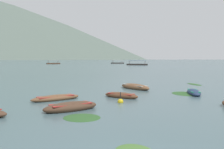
{
  "coord_description": "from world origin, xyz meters",
  "views": [
    {
      "loc": [
        -1.13,
        -6.6,
        3.3
      ],
      "look_at": [
        2.61,
        28.93,
        0.99
      ],
      "focal_mm": 39.24,
      "sensor_mm": 36.0,
      "label": 1
    }
  ],
  "objects_px": {
    "rowboat_1": "(71,107)",
    "rowboat_2": "(135,87)",
    "ferry_2": "(53,63)",
    "ferry_1": "(137,64)",
    "ferry_0": "(117,63)",
    "mooring_buoy": "(120,101)",
    "rowboat_6": "(194,92)",
    "rowboat_5": "(121,95)",
    "rowboat_3": "(56,98)"
  },
  "relations": [
    {
      "from": "ferry_0",
      "to": "ferry_2",
      "type": "height_order",
      "value": "same"
    },
    {
      "from": "ferry_1",
      "to": "mooring_buoy",
      "type": "distance_m",
      "value": 108.07
    },
    {
      "from": "ferry_2",
      "to": "rowboat_6",
      "type": "bearing_deg",
      "value": -77.16
    },
    {
      "from": "ferry_0",
      "to": "mooring_buoy",
      "type": "distance_m",
      "value": 147.49
    },
    {
      "from": "ferry_0",
      "to": "ferry_1",
      "type": "relative_size",
      "value": 0.8
    },
    {
      "from": "rowboat_1",
      "to": "rowboat_3",
      "type": "height_order",
      "value": "rowboat_1"
    },
    {
      "from": "rowboat_6",
      "to": "ferry_1",
      "type": "xyz_separation_m",
      "value": [
        16.05,
        101.78,
        0.28
      ]
    },
    {
      "from": "rowboat_6",
      "to": "ferry_0",
      "type": "distance_m",
      "value": 143.05
    },
    {
      "from": "ferry_1",
      "to": "rowboat_6",
      "type": "bearing_deg",
      "value": -98.96
    },
    {
      "from": "rowboat_5",
      "to": "rowboat_2",
      "type": "bearing_deg",
      "value": 68.0
    },
    {
      "from": "rowboat_5",
      "to": "ferry_2",
      "type": "distance_m",
      "value": 136.36
    },
    {
      "from": "rowboat_5",
      "to": "ferry_2",
      "type": "height_order",
      "value": "ferry_2"
    },
    {
      "from": "rowboat_2",
      "to": "ferry_1",
      "type": "height_order",
      "value": "ferry_1"
    },
    {
      "from": "rowboat_2",
      "to": "mooring_buoy",
      "type": "height_order",
      "value": "mooring_buoy"
    },
    {
      "from": "ferry_1",
      "to": "ferry_2",
      "type": "bearing_deg",
      "value": 145.98
    },
    {
      "from": "rowboat_5",
      "to": "ferry_1",
      "type": "distance_m",
      "value": 105.6
    },
    {
      "from": "rowboat_1",
      "to": "ferry_2",
      "type": "bearing_deg",
      "value": 97.93
    },
    {
      "from": "rowboat_6",
      "to": "mooring_buoy",
      "type": "height_order",
      "value": "mooring_buoy"
    },
    {
      "from": "ferry_1",
      "to": "ferry_2",
      "type": "relative_size",
      "value": 1.29
    },
    {
      "from": "rowboat_2",
      "to": "rowboat_6",
      "type": "height_order",
      "value": "rowboat_2"
    },
    {
      "from": "rowboat_3",
      "to": "mooring_buoy",
      "type": "relative_size",
      "value": 4.39
    },
    {
      "from": "rowboat_5",
      "to": "ferry_1",
      "type": "height_order",
      "value": "ferry_1"
    },
    {
      "from": "mooring_buoy",
      "to": "ferry_2",
      "type": "bearing_deg",
      "value": 99.5
    },
    {
      "from": "rowboat_3",
      "to": "ferry_2",
      "type": "relative_size",
      "value": 0.47
    },
    {
      "from": "rowboat_2",
      "to": "ferry_2",
      "type": "relative_size",
      "value": 0.52
    },
    {
      "from": "rowboat_1",
      "to": "rowboat_6",
      "type": "relative_size",
      "value": 1.01
    },
    {
      "from": "rowboat_6",
      "to": "ferry_2",
      "type": "xyz_separation_m",
      "value": [
        -30.32,
        133.09,
        0.28
      ]
    },
    {
      "from": "ferry_0",
      "to": "ferry_1",
      "type": "bearing_deg",
      "value": -83.05
    },
    {
      "from": "rowboat_3",
      "to": "ferry_2",
      "type": "distance_m",
      "value": 136.24
    },
    {
      "from": "rowboat_1",
      "to": "rowboat_5",
      "type": "bearing_deg",
      "value": 50.5
    },
    {
      "from": "rowboat_6",
      "to": "rowboat_1",
      "type": "bearing_deg",
      "value": -151.16
    },
    {
      "from": "ferry_1",
      "to": "rowboat_2",
      "type": "bearing_deg",
      "value": -102.03
    },
    {
      "from": "mooring_buoy",
      "to": "rowboat_1",
      "type": "bearing_deg",
      "value": -146.65
    },
    {
      "from": "rowboat_2",
      "to": "ferry_0",
      "type": "height_order",
      "value": "ferry_0"
    },
    {
      "from": "rowboat_5",
      "to": "rowboat_6",
      "type": "height_order",
      "value": "rowboat_5"
    },
    {
      "from": "rowboat_5",
      "to": "mooring_buoy",
      "type": "height_order",
      "value": "mooring_buoy"
    },
    {
      "from": "rowboat_1",
      "to": "rowboat_2",
      "type": "height_order",
      "value": "rowboat_2"
    },
    {
      "from": "rowboat_5",
      "to": "ferry_0",
      "type": "bearing_deg",
      "value": 82.83
    },
    {
      "from": "rowboat_6",
      "to": "rowboat_2",
      "type": "bearing_deg",
      "value": 135.37
    },
    {
      "from": "rowboat_1",
      "to": "ferry_1",
      "type": "distance_m",
      "value": 111.14
    },
    {
      "from": "rowboat_2",
      "to": "rowboat_3",
      "type": "relative_size",
      "value": 1.1
    },
    {
      "from": "mooring_buoy",
      "to": "rowboat_6",
      "type": "bearing_deg",
      "value": 26.54
    },
    {
      "from": "ferry_0",
      "to": "ferry_1",
      "type": "xyz_separation_m",
      "value": [
        4.98,
        -40.83,
        -0.0
      ]
    },
    {
      "from": "rowboat_2",
      "to": "rowboat_5",
      "type": "height_order",
      "value": "rowboat_2"
    },
    {
      "from": "rowboat_2",
      "to": "mooring_buoy",
      "type": "xyz_separation_m",
      "value": [
        -2.77,
        -8.3,
        -0.12
      ]
    },
    {
      "from": "rowboat_6",
      "to": "ferry_2",
      "type": "distance_m",
      "value": 136.5
    },
    {
      "from": "rowboat_3",
      "to": "rowboat_6",
      "type": "bearing_deg",
      "value": 9.04
    },
    {
      "from": "ferry_2",
      "to": "ferry_1",
      "type": "bearing_deg",
      "value": -34.02
    },
    {
      "from": "rowboat_6",
      "to": "ferry_2",
      "type": "bearing_deg",
      "value": 102.84
    },
    {
      "from": "rowboat_2",
      "to": "ferry_0",
      "type": "distance_m",
      "value": 138.91
    }
  ]
}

